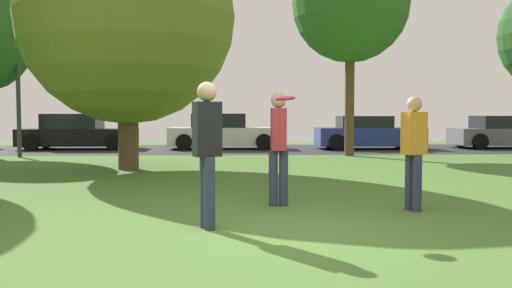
{
  "coord_description": "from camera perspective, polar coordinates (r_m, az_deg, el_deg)",
  "views": [
    {
      "loc": [
        -0.44,
        -6.55,
        1.43
      ],
      "look_at": [
        0.0,
        3.42,
        0.89
      ],
      "focal_mm": 39.65,
      "sensor_mm": 36.0,
      "label": 1
    }
  ],
  "objects": [
    {
      "name": "street_lamp_post",
      "position": [
        20.0,
        -22.86,
        5.2
      ],
      "size": [
        0.14,
        0.14,
        4.5
      ],
      "primitive_type": "cylinder",
      "color": "#2D2D33",
      "rests_on": "ground_plane"
    },
    {
      "name": "frisbee_disc",
      "position": [
        7.4,
        2.96,
        4.6
      ],
      "size": [
        0.38,
        0.38,
        0.05
      ],
      "color": "#EA2D6B"
    },
    {
      "name": "road_strip",
      "position": [
        22.6,
        -1.42,
        -0.53
      ],
      "size": [
        44.0,
        6.4,
        0.01
      ],
      "primitive_type": "cube",
      "color": "#28282B",
      "rests_on": "ground_plane"
    },
    {
      "name": "parked_car_white",
      "position": [
        22.81,
        -3.35,
        1.13
      ],
      "size": [
        4.43,
        1.96,
        1.43
      ],
      "color": "white",
      "rests_on": "ground_plane"
    },
    {
      "name": "birch_tree_lone",
      "position": [
        14.95,
        -12.9,
        12.42
      ],
      "size": [
        5.45,
        5.45,
        6.61
      ],
      "color": "brown",
      "rests_on": "ground_plane"
    },
    {
      "name": "parked_car_black",
      "position": [
        23.7,
        -17.6,
        1.05
      ],
      "size": [
        4.5,
        2.06,
        1.42
      ],
      "color": "black",
      "rests_on": "ground_plane"
    },
    {
      "name": "person_thrower",
      "position": [
        6.99,
        -4.94,
        -0.27
      ],
      "size": [
        0.38,
        0.32,
        1.82
      ],
      "rotation": [
        0.0,
        0.0,
        0.37
      ],
      "color": "#2D334C",
      "rests_on": "ground_plane"
    },
    {
      "name": "oak_tree_center",
      "position": [
        19.66,
        9.5,
        13.74
      ],
      "size": [
        3.92,
        3.92,
        7.05
      ],
      "color": "brown",
      "rests_on": "ground_plane"
    },
    {
      "name": "person_catcher",
      "position": [
        8.58,
        15.63,
        -0.37
      ],
      "size": [
        0.38,
        0.32,
        1.68
      ],
      "rotation": [
        0.0,
        0.0,
        -2.77
      ],
      "color": "#2D334C",
      "rests_on": "ground_plane"
    },
    {
      "name": "parked_car_blue",
      "position": [
        23.15,
        11.24,
        1.03
      ],
      "size": [
        4.21,
        2.0,
        1.33
      ],
      "color": "#233893",
      "rests_on": "ground_plane"
    },
    {
      "name": "person_bystander",
      "position": [
        8.71,
        2.28,
        0.08
      ],
      "size": [
        0.3,
        0.32,
        1.75
      ],
      "rotation": [
        0.0,
        0.0,
        1.59
      ],
      "color": "#2D334C",
      "rests_on": "ground_plane"
    },
    {
      "name": "ground_plane",
      "position": [
        6.72,
        1.31,
        -9.19
      ],
      "size": [
        44.0,
        44.0,
        0.0
      ],
      "primitive_type": "plane",
      "color": "#47702D"
    },
    {
      "name": "parked_car_grey",
      "position": [
        25.49,
        23.86,
        1.0
      ],
      "size": [
        4.39,
        2.08,
        1.34
      ],
      "color": "slate",
      "rests_on": "ground_plane"
    }
  ]
}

